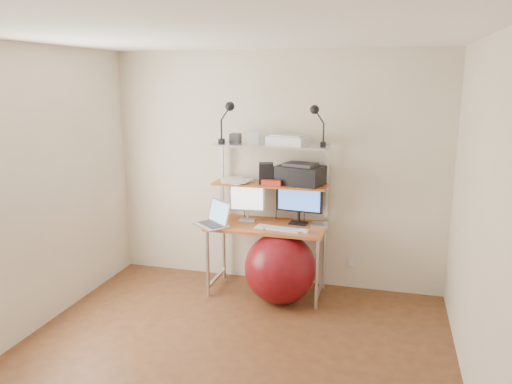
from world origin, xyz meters
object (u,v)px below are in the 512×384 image
(laptop, at_px, (215,220))
(printer, at_px, (300,174))
(monitor_black, at_px, (299,200))
(monitor_silver, at_px, (247,200))
(exercise_ball, at_px, (280,268))

(laptop, distance_m, printer, 0.99)
(monitor_black, xyz_separation_m, laptop, (-0.81, -0.29, -0.19))
(monitor_silver, distance_m, exercise_ball, 0.79)
(laptop, bearing_deg, exercise_ball, 38.18)
(monitor_black, distance_m, printer, 0.27)
(printer, relative_size, exercise_ball, 0.74)
(monitor_silver, relative_size, printer, 0.79)
(monitor_black, height_order, printer, printer)
(exercise_ball, bearing_deg, monitor_silver, 146.40)
(laptop, relative_size, exercise_ball, 0.65)
(exercise_ball, bearing_deg, monitor_black, 69.61)
(laptop, height_order, exercise_ball, laptop)
(monitor_silver, bearing_deg, printer, 1.18)
(monitor_silver, bearing_deg, monitor_black, -0.79)
(monitor_silver, xyz_separation_m, monitor_black, (0.54, 0.05, 0.02))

